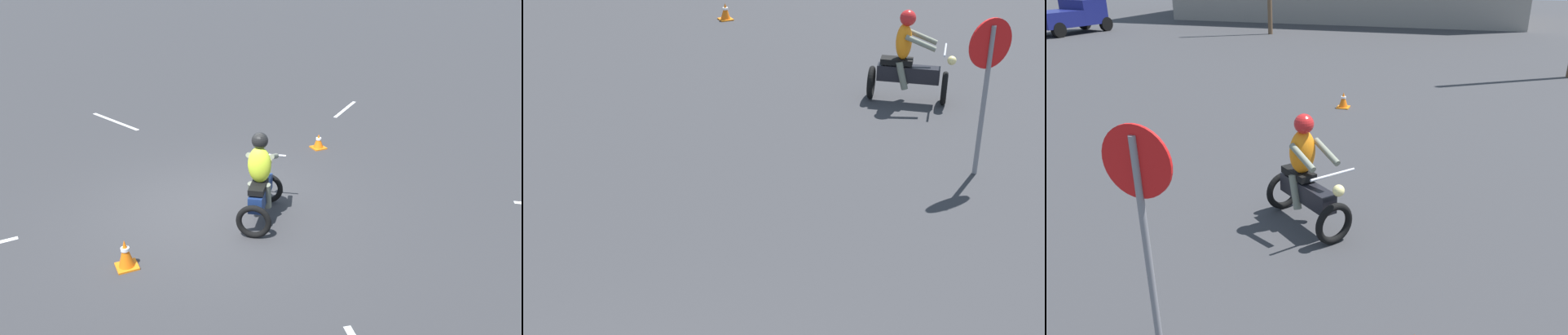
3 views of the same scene
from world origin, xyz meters
TOP-DOWN VIEW (x-y plane):
  - ground_plane at (0.00, 0.00)m, footprint 120.00×120.00m
  - motorcycle_rider_foreground at (-0.55, 0.76)m, footprint 1.32×1.48m
  - traffic_cone_far_right at (-3.36, -1.80)m, footprint 0.32×0.32m
  - traffic_cone_far_center at (1.91, 1.19)m, footprint 0.32×0.32m
  - lane_stripe_sw at (-5.82, -4.22)m, footprint 1.52×1.18m
  - lane_stripe_s at (0.64, -6.07)m, footprint 0.89×2.08m

SIDE VIEW (x-z plane):
  - ground_plane at x=0.00m, z-range 0.00..0.00m
  - lane_stripe_sw at x=-5.82m, z-range 0.00..0.01m
  - lane_stripe_s at x=0.64m, z-range 0.00..0.01m
  - traffic_cone_far_right at x=-3.36m, z-range -0.01..0.35m
  - traffic_cone_far_center at x=1.91m, z-range -0.01..0.47m
  - motorcycle_rider_foreground at x=-0.55m, z-range -0.10..1.56m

